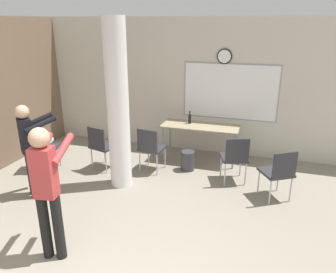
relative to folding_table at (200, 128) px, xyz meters
The scene contains 12 objects.
wall_back 0.93m from the folding_table, 100.89° to the left, with size 8.00×0.15×2.80m.
support_pillar 1.94m from the folding_table, 127.17° to the right, with size 0.36×0.36×2.80m.
folding_table is the anchor object (origin of this frame).
bottle_on_table 0.29m from the folding_table, 164.44° to the left, with size 0.06×0.06×0.26m.
waste_bin 0.75m from the folding_table, 102.11° to the right, with size 0.26×0.26×0.38m.
chair_table_right 1.14m from the folding_table, 45.91° to the right, with size 0.56×0.56×0.87m.
chair_by_left_wall 3.07m from the folding_table, 154.06° to the right, with size 0.56×0.56×0.87m.
chair_table_left 1.13m from the folding_table, 133.63° to the right, with size 0.49×0.49×0.87m.
chair_mid_room 1.94m from the folding_table, 38.82° to the right, with size 0.60×0.60×0.87m.
chair_near_pillar 1.96m from the folding_table, 149.78° to the right, with size 0.54×0.54×0.87m.
person_playing_front 3.56m from the folding_table, 107.61° to the right, with size 0.44×0.64×1.66m.
person_watching_back 3.19m from the folding_table, 135.69° to the right, with size 0.57×0.60×1.53m.
Camera 1 is at (1.35, -1.67, 2.73)m, focal length 35.00 mm.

